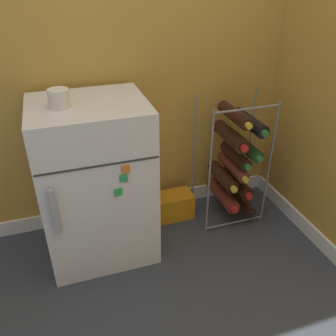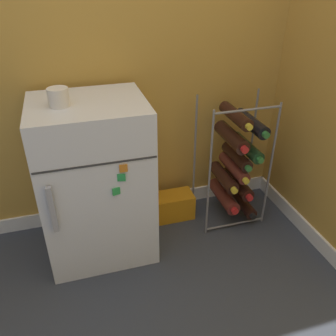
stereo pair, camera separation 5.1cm
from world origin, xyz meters
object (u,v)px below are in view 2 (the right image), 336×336
fridge_top_cup (58,97)px  soda_box (169,206)px  mini_fridge (96,181)px  wine_rack (236,163)px

fridge_top_cup → soda_box: bearing=15.8°
mini_fridge → fridge_top_cup: bearing=-167.9°
fridge_top_cup → wine_rack: bearing=4.0°
mini_fridge → fridge_top_cup: (-0.11, -0.02, 0.46)m
soda_box → fridge_top_cup: (-0.54, -0.15, 0.80)m
wine_rack → soda_box: wine_rack is taller
wine_rack → fridge_top_cup: (-0.91, -0.06, 0.50)m
wine_rack → soda_box: 0.48m
wine_rack → soda_box: bearing=166.5°
mini_fridge → wine_rack: mini_fridge is taller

